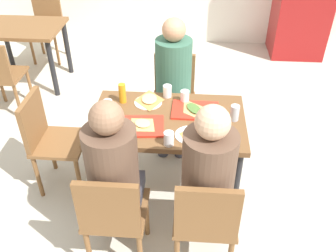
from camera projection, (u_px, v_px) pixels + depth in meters
ground_plane at (168, 188)px, 3.23m from camera, size 10.00×10.00×0.02m
main_table at (168, 129)px, 2.86m from camera, size 1.16×0.73×0.73m
chair_near_left at (113, 214)px, 2.34m from camera, size 0.40×0.40×0.86m
chair_near_right at (205, 219)px, 2.31m from camera, size 0.40×0.40×0.86m
chair_far_side at (174, 93)px, 3.53m from camera, size 0.40×0.40×0.86m
chair_left_end at (49, 136)px, 2.99m from camera, size 0.40×0.40×0.86m
person_in_red at (114, 170)px, 2.31m from camera, size 0.32×0.42×1.27m
person_in_brown_jacket at (208, 174)px, 2.27m from camera, size 0.32×0.42×1.27m
person_far_side at (173, 77)px, 3.28m from camera, size 0.32×0.42×1.27m
tray_red_near at (139, 126)px, 2.70m from camera, size 0.38×0.29×0.02m
tray_red_far at (195, 110)px, 2.87m from camera, size 0.36×0.27×0.02m
paper_plate_center at (148, 102)px, 2.97m from camera, size 0.22×0.22×0.01m
paper_plate_near_edge at (190, 135)px, 2.62m from camera, size 0.22×0.22×0.01m
pizza_slice_a at (143, 124)px, 2.69m from camera, size 0.23×0.22×0.02m
pizza_slice_b at (194, 109)px, 2.85m from camera, size 0.23×0.27×0.02m
pizza_slice_c at (149, 99)px, 2.98m from camera, size 0.20×0.25×0.02m
pizza_slice_d at (193, 135)px, 2.60m from camera, size 0.17×0.20×0.02m
plastic_cup_a at (167, 91)px, 3.02m from camera, size 0.07×0.07×0.10m
plastic_cup_b at (169, 139)px, 2.51m from camera, size 0.07×0.07×0.10m
plastic_cup_c at (108, 106)px, 2.84m from camera, size 0.07×0.07×0.10m
plastic_cup_d at (185, 96)px, 2.95m from camera, size 0.07×0.07×0.10m
soda_can at (235, 113)px, 2.74m from camera, size 0.07×0.07×0.12m
condiment_bottle at (122, 93)px, 2.93m from camera, size 0.06×0.06×0.16m
foil_bundle at (102, 111)px, 2.78m from camera, size 0.10×0.10×0.10m
background_table at (24, 36)px, 4.37m from camera, size 0.90×0.70×0.73m
background_chair_far at (47, 22)px, 5.03m from camera, size 0.40×0.40×0.86m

